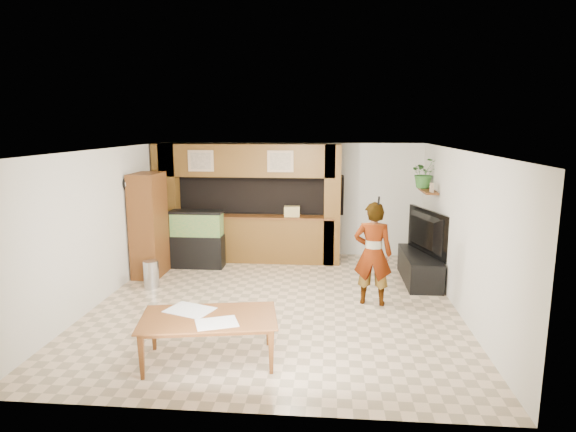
# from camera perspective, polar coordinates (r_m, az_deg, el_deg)

# --- Properties ---
(floor) EXTENTS (6.50, 6.50, 0.00)m
(floor) POSITION_cam_1_polar(r_m,az_deg,el_deg) (8.39, -1.41, -10.18)
(floor) COLOR #D1B491
(floor) RESTS_ON ground
(ceiling) EXTENTS (6.50, 6.50, 0.00)m
(ceiling) POSITION_cam_1_polar(r_m,az_deg,el_deg) (7.85, -1.50, 7.84)
(ceiling) COLOR white
(ceiling) RESTS_ON wall_back
(wall_back) EXTENTS (6.00, 0.00, 6.00)m
(wall_back) POSITION_cam_1_polar(r_m,az_deg,el_deg) (11.21, 0.38, 2.02)
(wall_back) COLOR silver
(wall_back) RESTS_ON floor
(wall_left) EXTENTS (0.00, 6.50, 6.50)m
(wall_left) POSITION_cam_1_polar(r_m,az_deg,el_deg) (8.87, -21.11, -1.03)
(wall_left) COLOR silver
(wall_left) RESTS_ON floor
(wall_right) EXTENTS (0.00, 6.50, 6.50)m
(wall_right) POSITION_cam_1_polar(r_m,az_deg,el_deg) (8.25, 19.73, -1.77)
(wall_right) COLOR silver
(wall_right) RESTS_ON floor
(partition) EXTENTS (4.20, 0.99, 2.60)m
(partition) POSITION_cam_1_polar(r_m,az_deg,el_deg) (10.72, -4.94, 1.65)
(partition) COLOR brown
(partition) RESTS_ON floor
(wall_clock) EXTENTS (0.05, 0.25, 0.25)m
(wall_clock) POSITION_cam_1_polar(r_m,az_deg,el_deg) (9.66, -18.59, 3.65)
(wall_clock) COLOR black
(wall_clock) RESTS_ON wall_left
(wall_shelf) EXTENTS (0.25, 0.90, 0.04)m
(wall_shelf) POSITION_cam_1_polar(r_m,az_deg,el_deg) (10.03, 16.25, 2.87)
(wall_shelf) COLOR brown
(wall_shelf) RESTS_ON wall_right
(pantry_cabinet) EXTENTS (0.52, 0.85, 2.07)m
(pantry_cabinet) POSITION_cam_1_polar(r_m,az_deg,el_deg) (9.99, -16.16, -1.02)
(pantry_cabinet) COLOR brown
(pantry_cabinet) RESTS_ON floor
(trash_can) EXTENTS (0.28, 0.28, 0.51)m
(trash_can) POSITION_cam_1_polar(r_m,az_deg,el_deg) (9.39, -15.91, -6.65)
(trash_can) COLOR #B2B2B7
(trash_can) RESTS_ON floor
(aquarium) EXTENTS (1.11, 0.42, 1.23)m
(aquarium) POSITION_cam_1_polar(r_m,az_deg,el_deg) (10.41, -10.68, -2.77)
(aquarium) COLOR black
(aquarium) RESTS_ON floor
(tv_stand) EXTENTS (0.60, 1.65, 0.55)m
(tv_stand) POSITION_cam_1_polar(r_m,az_deg,el_deg) (9.73, 15.30, -5.91)
(tv_stand) COLOR black
(tv_stand) RESTS_ON floor
(television) EXTENTS (0.64, 1.47, 0.85)m
(television) POSITION_cam_1_polar(r_m,az_deg,el_deg) (9.56, 15.51, -1.87)
(television) COLOR black
(television) RESTS_ON tv_stand
(photo_frame) EXTENTS (0.05, 0.14, 0.18)m
(photo_frame) POSITION_cam_1_polar(r_m,az_deg,el_deg) (9.68, 16.68, 3.24)
(photo_frame) COLOR tan
(photo_frame) RESTS_ON wall_shelf
(potted_plant) EXTENTS (0.68, 0.63, 0.62)m
(potted_plant) POSITION_cam_1_polar(r_m,az_deg,el_deg) (10.29, 15.85, 4.93)
(potted_plant) COLOR #326B2B
(potted_plant) RESTS_ON wall_shelf
(person) EXTENTS (0.70, 0.51, 1.76)m
(person) POSITION_cam_1_polar(r_m,az_deg,el_deg) (8.19, 10.03, -4.40)
(person) COLOR #906F4F
(person) RESTS_ON floor
(microphone) EXTENTS (0.03, 0.09, 0.15)m
(microphone) POSITION_cam_1_polar(r_m,az_deg,el_deg) (7.85, 10.71, 1.79)
(microphone) COLOR black
(microphone) RESTS_ON person
(dining_table) EXTENTS (1.85, 1.24, 0.60)m
(dining_table) POSITION_cam_1_polar(r_m,az_deg,el_deg) (6.40, -9.32, -14.31)
(dining_table) COLOR brown
(dining_table) RESTS_ON floor
(newspaper_a) EXTENTS (0.70, 0.60, 0.01)m
(newspaper_a) POSITION_cam_1_polar(r_m,az_deg,el_deg) (6.56, -11.56, -10.85)
(newspaper_a) COLOR silver
(newspaper_a) RESTS_ON dining_table
(newspaper_b) EXTENTS (0.60, 0.52, 0.01)m
(newspaper_b) POSITION_cam_1_polar(r_m,az_deg,el_deg) (6.11, -8.45, -12.42)
(newspaper_b) COLOR silver
(newspaper_b) RESTS_ON dining_table
(counter_box) EXTENTS (0.35, 0.24, 0.22)m
(counter_box) POSITION_cam_1_polar(r_m,az_deg,el_deg) (10.44, 0.47, 0.55)
(counter_box) COLOR tan
(counter_box) RESTS_ON partition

